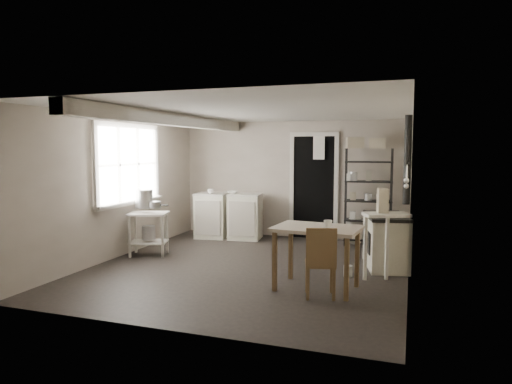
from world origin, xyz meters
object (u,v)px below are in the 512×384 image
(shelf_rack, at_px, (368,194))
(chair, at_px, (320,257))
(prep_table, at_px, (149,231))
(work_table, at_px, (317,259))
(flour_sack, at_px, (355,231))
(stockpot, at_px, (144,199))
(stove, at_px, (386,238))
(base_cabinets, at_px, (229,215))

(shelf_rack, height_order, chair, shelf_rack)
(prep_table, relative_size, work_table, 0.68)
(shelf_rack, bearing_deg, flour_sack, 167.77)
(stockpot, relative_size, work_table, 0.29)
(work_table, bearing_deg, chair, -70.10)
(flour_sack, bearing_deg, stove, -67.42)
(prep_table, height_order, base_cabinets, base_cabinets)
(chair, distance_m, flour_sack, 3.16)
(work_table, bearing_deg, flour_sack, 87.17)
(shelf_rack, height_order, flour_sack, shelf_rack)
(work_table, distance_m, chair, 0.31)
(chair, bearing_deg, flour_sack, 74.71)
(chair, bearing_deg, stove, 53.66)
(stockpot, xyz_separation_m, flour_sack, (3.21, 1.98, -0.70))
(prep_table, height_order, stove, stove)
(prep_table, xyz_separation_m, shelf_rack, (3.36, 1.94, 0.55))
(stove, relative_size, chair, 1.17)
(prep_table, relative_size, chair, 0.83)
(prep_table, xyz_separation_m, stockpot, (-0.07, -0.01, 0.54))
(stockpot, xyz_separation_m, chair, (3.16, -1.17, -0.45))
(shelf_rack, bearing_deg, work_table, -102.33)
(prep_table, bearing_deg, shelf_rack, 30.02)
(base_cabinets, height_order, shelf_rack, shelf_rack)
(shelf_rack, relative_size, flour_sack, 3.39)
(base_cabinets, bearing_deg, stove, -30.05)
(base_cabinets, xyz_separation_m, work_table, (2.29, -2.69, -0.08))
(base_cabinets, height_order, flour_sack, base_cabinets)
(base_cabinets, xyz_separation_m, shelf_rack, (2.66, 0.16, 0.49))
(prep_table, bearing_deg, base_cabinets, 68.53)
(stockpot, height_order, shelf_rack, shelf_rack)
(base_cabinets, xyz_separation_m, flour_sack, (2.44, 0.19, -0.22))
(base_cabinets, height_order, work_table, base_cabinets)
(base_cabinets, height_order, chair, chair)
(prep_table, bearing_deg, chair, -20.94)
(prep_table, height_order, chair, chair)
(stockpot, height_order, flour_sack, stockpot)
(base_cabinets, bearing_deg, prep_table, -118.40)
(stove, distance_m, chair, 1.79)
(work_table, height_order, chair, chair)
(prep_table, bearing_deg, work_table, -16.94)
(stove, bearing_deg, prep_table, 174.38)
(stockpot, bearing_deg, shelf_rack, 29.64)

